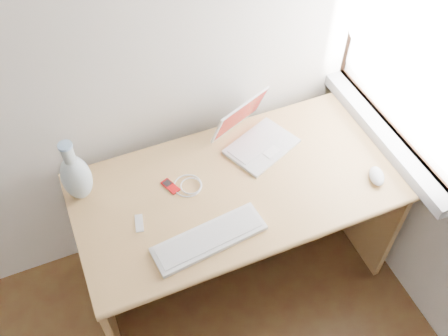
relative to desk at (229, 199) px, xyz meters
name	(u,v)px	position (x,y,z in m)	size (l,w,h in m)	color
window	(419,47)	(0.76, -0.10, 0.74)	(0.11, 0.99, 1.10)	white
desk	(229,199)	(0.00, 0.00, 0.00)	(1.43, 0.72, 0.76)	tan
laptop	(258,134)	(0.19, 0.11, 0.27)	(0.37, 0.37, 0.21)	silver
external_keyboard	(209,238)	(-0.22, -0.30, 0.23)	(0.48, 0.19, 0.02)	white
mouse	(377,176)	(0.58, -0.30, 0.24)	(0.07, 0.11, 0.04)	silver
ipod	(170,186)	(-0.28, 0.01, 0.22)	(0.07, 0.10, 0.01)	#B10C0F
cable_coil	(188,186)	(-0.21, -0.01, 0.22)	(0.13, 0.13, 0.01)	white
remote	(139,223)	(-0.46, -0.12, 0.22)	(0.03, 0.08, 0.01)	white
vase	(76,176)	(-0.64, 0.12, 0.35)	(0.12, 0.12, 0.32)	silver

